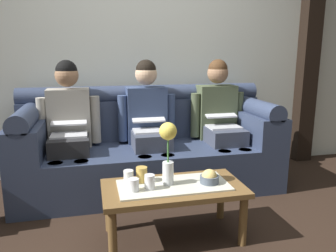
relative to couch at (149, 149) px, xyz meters
name	(u,v)px	position (x,y,z in m)	size (l,w,h in m)	color
ground_plane	(180,251)	(0.00, -1.17, -0.37)	(14.00, 14.00, 0.00)	black
back_wall_patterned	(139,37)	(0.00, 0.53, 1.08)	(6.00, 0.12, 2.90)	silver
timber_pillar	(309,38)	(1.96, 0.41, 1.08)	(0.20, 0.20, 2.90)	black
couch	(149,149)	(0.00, 0.00, 0.00)	(2.41, 0.88, 0.96)	#2D3851
person_left	(69,123)	(-0.73, 0.00, 0.29)	(0.56, 0.67, 1.22)	#232326
person_middle	(148,120)	(0.00, 0.00, 0.29)	(0.56, 0.67, 1.22)	#383D4C
person_right	(220,117)	(0.73, 0.00, 0.29)	(0.56, 0.67, 1.22)	#383D4C
coffee_table	(173,193)	(0.00, -0.99, -0.03)	(0.97, 0.50, 0.40)	brown
flower_vase	(168,146)	(-0.03, -0.98, 0.30)	(0.12, 0.12, 0.43)	silver
snack_bowl	(209,178)	(0.25, -1.02, 0.07)	(0.13, 0.13, 0.11)	#4C5666
cup_near_left	(150,182)	(-0.17, -1.03, 0.08)	(0.07, 0.07, 0.10)	silver
cup_near_right	(129,177)	(-0.30, -0.91, 0.08)	(0.07, 0.07, 0.10)	white
cup_far_center	(142,174)	(-0.20, -0.89, 0.08)	(0.08, 0.08, 0.11)	gold
cup_far_left	(134,185)	(-0.28, -1.04, 0.07)	(0.07, 0.07, 0.08)	silver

